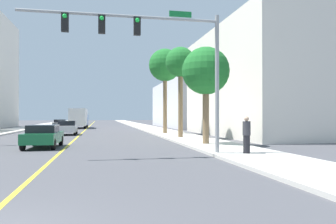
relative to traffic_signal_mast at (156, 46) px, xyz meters
name	(u,v)px	position (x,y,z in m)	size (l,w,h in m)	color
ground	(86,130)	(-4.66, 31.88, -5.25)	(192.00, 192.00, 0.00)	#47474C
sidewalk_left	(15,130)	(-13.80, 31.88, -5.17)	(3.67, 168.00, 0.15)	beige
sidewalk_right	(151,129)	(4.48, 31.88, -5.17)	(3.67, 168.00, 0.15)	beige
lane_marking_center	(86,130)	(-4.66, 31.88, -5.24)	(0.16, 144.00, 0.01)	yellow
building_right_near	(263,83)	(13.28, 15.01, -0.04)	(10.41, 19.89, 10.41)	silver
building_right_far	(205,105)	(15.64, 40.95, -1.35)	(15.14, 24.92, 7.80)	silver
traffic_signal_mast	(156,46)	(0.00, 0.00, 0.00)	(9.38, 0.36, 6.83)	gray
palm_near	(206,72)	(4.10, 5.02, -0.46)	(3.09, 3.09, 6.25)	brown
palm_mid	(180,64)	(3.99, 11.58, 1.03)	(2.53, 2.53, 7.58)	brown
palm_far	(165,66)	(3.93, 18.14, 1.84)	(3.35, 3.35, 8.72)	brown
car_silver	(67,128)	(-5.90, 19.39, -4.50)	(1.93, 4.12, 1.43)	#BCBCC1
car_green	(43,136)	(-5.98, 5.73, -4.52)	(1.96, 4.06, 1.39)	#196638
car_gray	(60,124)	(-8.59, 36.39, -4.53)	(1.87, 3.91, 1.37)	slate
delivery_truck	(79,118)	(-5.93, 37.51, -3.63)	(2.48, 8.42, 3.01)	#194799
pedestrian	(247,135)	(4.29, -0.66, -4.21)	(0.38, 0.38, 1.77)	black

